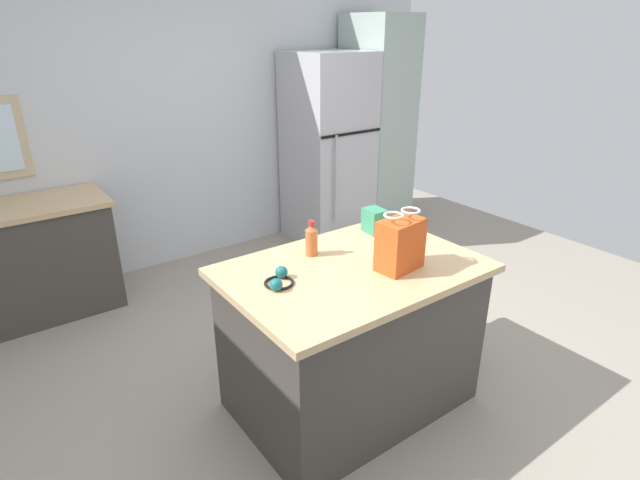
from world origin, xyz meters
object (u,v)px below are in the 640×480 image
at_px(shopping_bag, 400,244).
at_px(ear_defenders, 279,280).
at_px(small_box, 374,221).
at_px(tall_cabinet, 377,126).
at_px(kitchen_island, 351,337).
at_px(bottle, 311,240).
at_px(refrigerator, 328,150).

distance_m(shopping_bag, ear_defenders, 0.65).
bearing_deg(small_box, shopping_bag, -117.33).
bearing_deg(small_box, tall_cabinet, 47.79).
height_order(kitchen_island, ear_defenders, ear_defenders).
height_order(kitchen_island, bottle, bottle).
height_order(kitchen_island, refrigerator, refrigerator).
distance_m(refrigerator, tall_cabinet, 0.66).
height_order(tall_cabinet, small_box, tall_cabinet).
distance_m(tall_cabinet, ear_defenders, 3.25).
distance_m(shopping_bag, small_box, 0.52).
bearing_deg(shopping_bag, tall_cabinet, 50.36).
bearing_deg(shopping_bag, bottle, 123.36).
height_order(kitchen_island, shopping_bag, shopping_bag).
bearing_deg(ear_defenders, kitchen_island, -8.55).
distance_m(kitchen_island, tall_cabinet, 3.04).
xyz_separation_m(small_box, bottle, (-0.51, -0.05, 0.02)).
bearing_deg(ear_defenders, refrigerator, 48.02).
distance_m(small_box, bottle, 0.51).
relative_size(bottle, ear_defenders, 0.96).
height_order(refrigerator, small_box, refrigerator).
distance_m(tall_cabinet, bottle, 2.87).
xyz_separation_m(tall_cabinet, bottle, (-2.17, -1.88, -0.11)).
xyz_separation_m(tall_cabinet, shopping_bag, (-1.90, -2.29, -0.06)).
relative_size(kitchen_island, ear_defenders, 6.39).
height_order(kitchen_island, tall_cabinet, tall_cabinet).
relative_size(small_box, ear_defenders, 0.70).
bearing_deg(bottle, ear_defenders, -150.21).
bearing_deg(bottle, tall_cabinet, 40.87).
bearing_deg(shopping_bag, ear_defenders, 159.80).
bearing_deg(small_box, bottle, -174.51).
distance_m(kitchen_island, refrigerator, 2.61).
bearing_deg(tall_cabinet, shopping_bag, -129.64).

